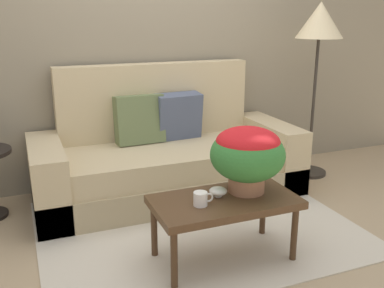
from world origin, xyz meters
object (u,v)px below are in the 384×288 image
(floor_lamp, at_px, (319,31))
(coffee_table, at_px, (224,205))
(couch, at_px, (166,158))
(potted_plant, at_px, (248,153))
(coffee_mug, at_px, (201,199))
(snack_bowl, at_px, (218,191))

(floor_lamp, bearing_deg, coffee_table, -142.96)
(coffee_table, bearing_deg, couch, 89.25)
(floor_lamp, relative_size, potted_plant, 3.41)
(couch, height_order, potted_plant, couch)
(coffee_table, relative_size, potted_plant, 1.90)
(coffee_mug, bearing_deg, snack_bowl, 29.30)
(coffee_table, bearing_deg, coffee_mug, -167.23)
(couch, distance_m, coffee_table, 1.19)
(potted_plant, relative_size, snack_bowl, 4.20)
(snack_bowl, bearing_deg, floor_lamp, 35.47)
(floor_lamp, distance_m, potted_plant, 1.82)
(couch, bearing_deg, floor_lamp, -2.60)
(coffee_mug, bearing_deg, coffee_table, 12.77)
(coffee_table, height_order, snack_bowl, snack_bowl)
(floor_lamp, bearing_deg, snack_bowl, -144.53)
(snack_bowl, bearing_deg, couch, 88.13)
(potted_plant, height_order, snack_bowl, potted_plant)
(couch, relative_size, floor_lamp, 1.38)
(couch, height_order, snack_bowl, couch)
(coffee_mug, relative_size, snack_bowl, 1.11)
(coffee_table, height_order, potted_plant, potted_plant)
(couch, distance_m, potted_plant, 1.20)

